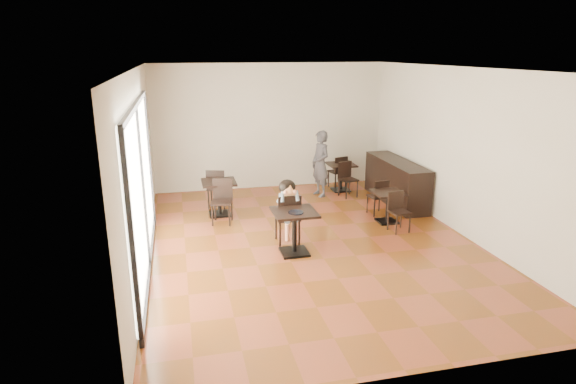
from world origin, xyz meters
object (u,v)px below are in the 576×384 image
object	(u,v)px
cafe_table_mid	(388,207)
chair_mid_a	(377,197)
chair_left_b	(222,202)
adult_patron	(320,164)
child	(287,212)
chair_mid_b	(399,212)
chair_back_b	(348,180)
cafe_table_back	(341,177)
child_chair	(287,218)
child_table	(294,232)
cafe_table_left	(219,198)
chair_back_a	(337,172)
chair_left_a	(217,188)

from	to	relation	value
cafe_table_mid	chair_mid_a	size ratio (longest dim) A/B	0.83
chair_left_b	adult_patron	bearing A→B (deg)	43.95
child	chair_mid_b	size ratio (longest dim) A/B	1.51
chair_left_b	chair_back_b	bearing A→B (deg)	34.96
adult_patron	chair_mid_a	bearing A→B (deg)	11.06
adult_patron	chair_left_b	size ratio (longest dim) A/B	1.76
cafe_table_back	child_chair	bearing A→B (deg)	-124.65
child_table	chair_left_b	world-z (taller)	chair_left_b
cafe_table_left	chair_back_a	bearing A→B (deg)	25.27
chair_mid_a	chair_left_a	distance (m)	3.63
chair_left_b	chair_mid_a	bearing A→B (deg)	11.37
child_table	chair_mid_a	world-z (taller)	chair_mid_a
child_table	chair_mid_b	size ratio (longest dim) A/B	1.00
cafe_table_mid	cafe_table_left	bearing A→B (deg)	159.52
adult_patron	chair_back_a	distance (m)	0.97
cafe_table_mid	cafe_table_left	world-z (taller)	cafe_table_left
adult_patron	cafe_table_back	world-z (taller)	adult_patron
chair_back_a	cafe_table_left	bearing A→B (deg)	9.76
child_chair	chair_mid_b	xyz separation A→B (m)	(2.30, 0.03, -0.08)
adult_patron	chair_mid_b	distance (m)	2.89
chair_back_a	child	bearing A→B (deg)	42.29
child_chair	adult_patron	bearing A→B (deg)	-118.00
child_chair	adult_patron	world-z (taller)	adult_patron
cafe_table_back	child_table	bearing A→B (deg)	-120.39
cafe_table_mid	chair_back_b	size ratio (longest dim) A/B	0.78
chair_left_a	chair_left_b	xyz separation A→B (m)	(0.00, -1.10, 0.00)
chair_mid_b	cafe_table_back	bearing A→B (deg)	85.64
cafe_table_mid	cafe_table_back	xyz separation A→B (m)	(-0.17, 2.49, 0.02)
child_table	cafe_table_mid	distance (m)	2.56
chair_mid_a	chair_mid_b	size ratio (longest dim) A/B	1.00
child_chair	adult_patron	distance (m)	3.16
adult_patron	cafe_table_back	bearing A→B (deg)	99.26
child_chair	cafe_table_left	xyz separation A→B (m)	(-1.10, 1.85, -0.10)
adult_patron	cafe_table_mid	bearing A→B (deg)	5.03
child_chair	child	distance (m)	0.12
child_table	chair_left_b	xyz separation A→B (m)	(-1.10, 1.85, 0.06)
chair_left_b	child_table	bearing A→B (deg)	-45.07
child	cafe_table_left	bearing A→B (deg)	120.71
adult_patron	cafe_table_left	size ratio (longest dim) A/B	2.12
child_chair	cafe_table_left	world-z (taller)	child_chair
chair_mid_a	chair_mid_b	bearing A→B (deg)	82.42
chair_mid_b	chair_back_b	world-z (taller)	chair_back_b
child	cafe_table_mid	distance (m)	2.39
chair_mid_a	chair_mid_b	distance (m)	1.10
cafe_table_back	chair_mid_a	xyz separation A→B (m)	(0.17, -1.94, 0.04)
cafe_table_back	chair_mid_b	world-z (taller)	chair_mid_b
chair_left_b	chair_back_b	world-z (taller)	chair_left_b
cafe_table_mid	chair_mid_a	bearing A→B (deg)	90.00
child_table	cafe_table_left	world-z (taller)	child_table
chair_left_b	chair_back_a	world-z (taller)	chair_left_b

